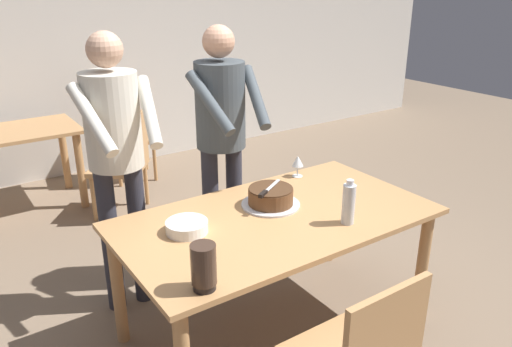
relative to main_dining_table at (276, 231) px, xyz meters
The scene contains 14 objects.
ground_plane 0.65m from the main_dining_table, ahead, with size 14.00×14.00×0.00m, color #7A6651.
back_wall 3.42m from the main_dining_table, 90.00° to the left, with size 10.00×0.12×2.70m, color silver.
main_dining_table is the anchor object (origin of this frame).
cake_on_platter 0.20m from the main_dining_table, 67.94° to the left, with size 0.34×0.34×0.11m.
cake_knife 0.23m from the main_dining_table, 95.99° to the left, with size 0.24×0.16×0.02m.
plate_stack 0.52m from the main_dining_table, 167.63° to the left, with size 0.22×0.22×0.06m.
wine_glass_near 0.64m from the main_dining_table, 40.49° to the left, with size 0.08×0.08×0.14m.
water_bottle 0.44m from the main_dining_table, 47.24° to the right, with size 0.07×0.07×0.25m.
hurricane_lamp 0.80m from the main_dining_table, 149.77° to the right, with size 0.11×0.11×0.21m.
person_cutting_cake 0.82m from the main_dining_table, 84.55° to the left, with size 0.47×0.56×1.72m.
person_standing_beside 1.05m from the main_dining_table, 130.79° to the left, with size 0.47×0.56×1.72m.
background_table 2.79m from the main_dining_table, 107.88° to the left, with size 1.00×0.70×0.74m.
background_chair_1 2.83m from the main_dining_table, 87.10° to the left, with size 0.50×0.50×0.90m.
background_chair_2 2.03m from the main_dining_table, 93.56° to the left, with size 0.62×0.62×0.90m.
Camera 1 is at (-1.51, -2.01, 1.98)m, focal length 35.28 mm.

